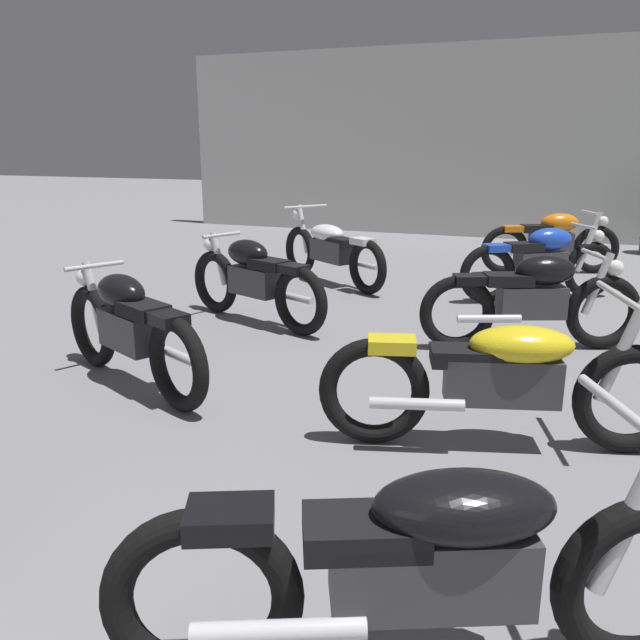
{
  "coord_description": "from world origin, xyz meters",
  "views": [
    {
      "loc": [
        1.66,
        1.1,
        1.78
      ],
      "look_at": [
        0.0,
        5.32,
        0.55
      ],
      "focal_mm": 36.57,
      "sensor_mm": 36.0,
      "label": 1
    }
  ],
  "objects_px": {
    "motorcycle_left_row_2": "(130,327)",
    "motorcycle_right_row_2": "(504,377)",
    "motorcycle_right_row_1": "(435,562)",
    "motorcycle_right_row_5": "(552,241)",
    "motorcycle_left_row_4": "(331,249)",
    "motorcycle_right_row_4": "(541,261)",
    "motorcycle_right_row_3": "(533,299)",
    "motorcycle_left_row_3": "(254,279)"
  },
  "relations": [
    {
      "from": "motorcycle_left_row_2",
      "to": "motorcycle_right_row_2",
      "type": "distance_m",
      "value": 2.72
    },
    {
      "from": "motorcycle_right_row_1",
      "to": "motorcycle_right_row_5",
      "type": "relative_size",
      "value": 1.09
    },
    {
      "from": "motorcycle_left_row_4",
      "to": "motorcycle_right_row_4",
      "type": "relative_size",
      "value": 1.08
    },
    {
      "from": "motorcycle_right_row_4",
      "to": "motorcycle_right_row_3",
      "type": "bearing_deg",
      "value": -88.77
    },
    {
      "from": "motorcycle_left_row_2",
      "to": "motorcycle_right_row_4",
      "type": "relative_size",
      "value": 1.07
    },
    {
      "from": "motorcycle_right_row_2",
      "to": "motorcycle_right_row_5",
      "type": "distance_m",
      "value": 5.88
    },
    {
      "from": "motorcycle_left_row_3",
      "to": "motorcycle_right_row_4",
      "type": "height_order",
      "value": "same"
    },
    {
      "from": "motorcycle_left_row_4",
      "to": "motorcycle_right_row_2",
      "type": "distance_m",
      "value": 4.88
    },
    {
      "from": "motorcycle_right_row_4",
      "to": "motorcycle_left_row_3",
      "type": "bearing_deg",
      "value": -141.47
    },
    {
      "from": "motorcycle_left_row_2",
      "to": "motorcycle_right_row_3",
      "type": "xyz_separation_m",
      "value": [
        2.74,
        2.04,
        0.0
      ]
    },
    {
      "from": "motorcycle_right_row_4",
      "to": "motorcycle_right_row_5",
      "type": "height_order",
      "value": "same"
    },
    {
      "from": "motorcycle_left_row_3",
      "to": "motorcycle_right_row_2",
      "type": "distance_m",
      "value": 3.34
    },
    {
      "from": "motorcycle_left_row_2",
      "to": "motorcycle_right_row_2",
      "type": "relative_size",
      "value": 0.87
    },
    {
      "from": "motorcycle_right_row_3",
      "to": "motorcycle_right_row_5",
      "type": "distance_m",
      "value": 3.77
    },
    {
      "from": "motorcycle_right_row_4",
      "to": "motorcycle_right_row_5",
      "type": "relative_size",
      "value": 0.93
    },
    {
      "from": "motorcycle_right_row_1",
      "to": "motorcycle_right_row_5",
      "type": "bearing_deg",
      "value": 89.76
    },
    {
      "from": "motorcycle_right_row_3",
      "to": "motorcycle_right_row_4",
      "type": "bearing_deg",
      "value": 91.23
    },
    {
      "from": "motorcycle_right_row_2",
      "to": "motorcycle_left_row_3",
      "type": "bearing_deg",
      "value": 143.01
    },
    {
      "from": "motorcycle_left_row_3",
      "to": "motorcycle_right_row_4",
      "type": "bearing_deg",
      "value": 38.53
    },
    {
      "from": "motorcycle_left_row_4",
      "to": "motorcycle_right_row_2",
      "type": "xyz_separation_m",
      "value": [
        2.63,
        -4.11,
        0.0
      ]
    },
    {
      "from": "motorcycle_right_row_3",
      "to": "motorcycle_left_row_2",
      "type": "bearing_deg",
      "value": -143.22
    },
    {
      "from": "motorcycle_right_row_3",
      "to": "motorcycle_right_row_1",
      "type": "bearing_deg",
      "value": -90.5
    },
    {
      "from": "motorcycle_right_row_2",
      "to": "motorcycle_left_row_2",
      "type": "bearing_deg",
      "value": 178.62
    },
    {
      "from": "motorcycle_left_row_3",
      "to": "motorcycle_right_row_4",
      "type": "distance_m",
      "value": 3.38
    },
    {
      "from": "motorcycle_left_row_4",
      "to": "motorcycle_right_row_2",
      "type": "height_order",
      "value": "same"
    },
    {
      "from": "motorcycle_right_row_1",
      "to": "motorcycle_right_row_4",
      "type": "height_order",
      "value": "motorcycle_right_row_1"
    },
    {
      "from": "motorcycle_right_row_1",
      "to": "motorcycle_right_row_2",
      "type": "bearing_deg",
      "value": 89.46
    },
    {
      "from": "motorcycle_left_row_3",
      "to": "motorcycle_right_row_1",
      "type": "height_order",
      "value": "motorcycle_right_row_1"
    },
    {
      "from": "motorcycle_left_row_2",
      "to": "motorcycle_right_row_3",
      "type": "bearing_deg",
      "value": 36.78
    },
    {
      "from": "motorcycle_left_row_3",
      "to": "motorcycle_left_row_4",
      "type": "distance_m",
      "value": 2.1
    },
    {
      "from": "motorcycle_left_row_2",
      "to": "motorcycle_right_row_4",
      "type": "xyz_separation_m",
      "value": [
        2.69,
        4.05,
        0.0
      ]
    },
    {
      "from": "motorcycle_right_row_1",
      "to": "motorcycle_right_row_2",
      "type": "height_order",
      "value": "same"
    },
    {
      "from": "motorcycle_left_row_4",
      "to": "motorcycle_right_row_5",
      "type": "distance_m",
      "value": 3.18
    },
    {
      "from": "motorcycle_left_row_3",
      "to": "motorcycle_right_row_1",
      "type": "relative_size",
      "value": 0.92
    },
    {
      "from": "motorcycle_right_row_2",
      "to": "motorcycle_right_row_4",
      "type": "bearing_deg",
      "value": 90.37
    },
    {
      "from": "motorcycle_left_row_2",
      "to": "motorcycle_right_row_3",
      "type": "height_order",
      "value": "same"
    },
    {
      "from": "motorcycle_left_row_3",
      "to": "motorcycle_right_row_2",
      "type": "height_order",
      "value": "motorcycle_right_row_2"
    },
    {
      "from": "motorcycle_left_row_2",
      "to": "motorcycle_right_row_5",
      "type": "height_order",
      "value": "same"
    },
    {
      "from": "motorcycle_right_row_4",
      "to": "motorcycle_right_row_2",
      "type": "bearing_deg",
      "value": -89.63
    },
    {
      "from": "motorcycle_left_row_2",
      "to": "motorcycle_left_row_3",
      "type": "xyz_separation_m",
      "value": [
        0.05,
        1.95,
        0.0
      ]
    },
    {
      "from": "motorcycle_right_row_2",
      "to": "motorcycle_right_row_5",
      "type": "height_order",
      "value": "motorcycle_right_row_2"
    },
    {
      "from": "motorcycle_right_row_3",
      "to": "motorcycle_right_row_4",
      "type": "height_order",
      "value": "same"
    }
  ]
}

